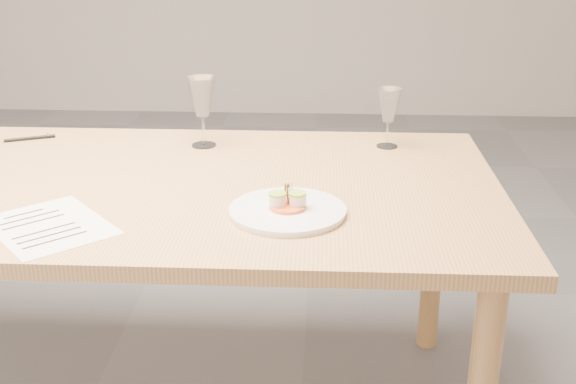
{
  "coord_description": "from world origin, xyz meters",
  "views": [
    {
      "loc": [
        0.72,
        -1.82,
        1.44
      ],
      "look_at": [
        0.64,
        -0.19,
        0.8
      ],
      "focal_mm": 45.0,
      "sensor_mm": 36.0,
      "label": 1
    }
  ],
  "objects_px": {
    "recipe_sheet": "(49,226)",
    "wine_glass_3": "(389,106)",
    "dinner_plate": "(288,210)",
    "wine_glass_2": "(202,98)",
    "dining_table": "(63,203)",
    "ballpoint_pen": "(30,138)"
  },
  "relations": [
    {
      "from": "dinner_plate",
      "to": "recipe_sheet",
      "type": "xyz_separation_m",
      "value": [
        -0.55,
        -0.1,
        -0.01
      ]
    },
    {
      "from": "ballpoint_pen",
      "to": "wine_glass_2",
      "type": "height_order",
      "value": "wine_glass_2"
    },
    {
      "from": "dinner_plate",
      "to": "wine_glass_3",
      "type": "bearing_deg",
      "value": 62.88
    },
    {
      "from": "ballpoint_pen",
      "to": "wine_glass_2",
      "type": "relative_size",
      "value": 0.69
    },
    {
      "from": "dining_table",
      "to": "dinner_plate",
      "type": "height_order",
      "value": "dinner_plate"
    },
    {
      "from": "dinner_plate",
      "to": "wine_glass_3",
      "type": "relative_size",
      "value": 1.54
    },
    {
      "from": "dining_table",
      "to": "wine_glass_3",
      "type": "distance_m",
      "value": 1.0
    },
    {
      "from": "dinner_plate",
      "to": "wine_glass_2",
      "type": "height_order",
      "value": "wine_glass_2"
    },
    {
      "from": "dinner_plate",
      "to": "wine_glass_2",
      "type": "relative_size",
      "value": 1.31
    },
    {
      "from": "dinner_plate",
      "to": "ballpoint_pen",
      "type": "distance_m",
      "value": 1.03
    },
    {
      "from": "dining_table",
      "to": "dinner_plate",
      "type": "bearing_deg",
      "value": -18.05
    },
    {
      "from": "dining_table",
      "to": "wine_glass_2",
      "type": "height_order",
      "value": "wine_glass_2"
    },
    {
      "from": "ballpoint_pen",
      "to": "wine_glass_3",
      "type": "height_order",
      "value": "wine_glass_3"
    },
    {
      "from": "dining_table",
      "to": "ballpoint_pen",
      "type": "relative_size",
      "value": 16.07
    },
    {
      "from": "recipe_sheet",
      "to": "wine_glass_3",
      "type": "bearing_deg",
      "value": -3.89
    },
    {
      "from": "recipe_sheet",
      "to": "wine_glass_2",
      "type": "relative_size",
      "value": 1.75
    },
    {
      "from": "recipe_sheet",
      "to": "wine_glass_3",
      "type": "height_order",
      "value": "wine_glass_3"
    },
    {
      "from": "dining_table",
      "to": "wine_glass_2",
      "type": "distance_m",
      "value": 0.52
    },
    {
      "from": "recipe_sheet",
      "to": "wine_glass_3",
      "type": "xyz_separation_m",
      "value": [
        0.84,
        0.65,
        0.13
      ]
    },
    {
      "from": "dinner_plate",
      "to": "wine_glass_3",
      "type": "height_order",
      "value": "wine_glass_3"
    },
    {
      "from": "ballpoint_pen",
      "to": "wine_glass_2",
      "type": "xyz_separation_m",
      "value": [
        0.57,
        -0.03,
        0.15
      ]
    },
    {
      "from": "wine_glass_2",
      "to": "dining_table",
      "type": "bearing_deg",
      "value": -136.72
    }
  ]
}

